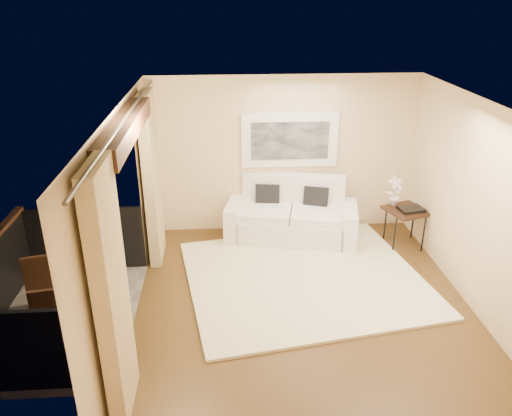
{
  "coord_description": "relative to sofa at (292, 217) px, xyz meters",
  "views": [
    {
      "loc": [
        -1.04,
        -5.56,
        3.97
      ],
      "look_at": [
        -0.58,
        1.0,
        1.05
      ],
      "focal_mm": 35.0,
      "sensor_mm": 36.0,
      "label": 1
    }
  ],
  "objects": [
    {
      "name": "floor",
      "position": [
        -0.11,
        -2.1,
        -0.37
      ],
      "size": [
        5.0,
        5.0,
        0.0
      ],
      "primitive_type": "plane",
      "color": "#533918",
      "rests_on": "ground"
    },
    {
      "name": "room_shell",
      "position": [
        -2.24,
        -2.1,
        2.15
      ],
      "size": [
        5.0,
        6.4,
        5.0
      ],
      "color": "white",
      "rests_on": "ground"
    },
    {
      "name": "balcony",
      "position": [
        -3.41,
        -2.1,
        -0.19
      ],
      "size": [
        1.81,
        2.6,
        1.17
      ],
      "color": "#605B56",
      "rests_on": "ground"
    },
    {
      "name": "curtains",
      "position": [
        -2.22,
        -2.1,
        0.97
      ],
      "size": [
        0.16,
        4.8,
        2.64
      ],
      "color": "tan",
      "rests_on": "ground"
    },
    {
      "name": "artwork",
      "position": [
        -0.02,
        0.37,
        1.25
      ],
      "size": [
        1.62,
        0.07,
        0.92
      ],
      "color": "white",
      "rests_on": "room_shell"
    },
    {
      "name": "rug",
      "position": [
        0.01,
        -1.39,
        -0.35
      ],
      "size": [
        3.81,
        3.45,
        0.04
      ],
      "primitive_type": "cube",
      "rotation": [
        0.0,
        0.0,
        0.17
      ],
      "color": "#F6EDC6",
      "rests_on": "floor"
    },
    {
      "name": "sofa",
      "position": [
        0.0,
        0.0,
        0.0
      ],
      "size": [
        2.31,
        1.36,
        1.04
      ],
      "rotation": [
        0.0,
        0.0,
        -0.21
      ],
      "color": "white",
      "rests_on": "floor"
    },
    {
      "name": "side_table",
      "position": [
        1.82,
        -0.43,
        0.23
      ],
      "size": [
        0.77,
        0.77,
        0.65
      ],
      "rotation": [
        0.0,
        0.0,
        0.35
      ],
      "color": "black",
      "rests_on": "floor"
    },
    {
      "name": "tray",
      "position": [
        1.88,
        -0.49,
        0.31
      ],
      "size": [
        0.43,
        0.35,
        0.05
      ],
      "primitive_type": "cube",
      "rotation": [
        0.0,
        0.0,
        0.21
      ],
      "color": "black",
      "rests_on": "side_table"
    },
    {
      "name": "orchid",
      "position": [
        1.65,
        -0.27,
        0.54
      ],
      "size": [
        0.32,
        0.26,
        0.52
      ],
      "primitive_type": "imported",
      "rotation": [
        0.0,
        0.0,
        0.32
      ],
      "color": "white",
      "rests_on": "side_table"
    },
    {
      "name": "bistro_table",
      "position": [
        -2.91,
        -1.76,
        0.26
      ],
      "size": [
        0.7,
        0.7,
        0.71
      ],
      "rotation": [
        0.0,
        0.0,
        -0.18
      ],
      "color": "black",
      "rests_on": "balcony"
    },
    {
      "name": "balcony_chair_far",
      "position": [
        -3.42,
        -2.14,
        0.21
      ],
      "size": [
        0.52,
        0.52,
        1.0
      ],
      "rotation": [
        0.0,
        0.0,
        3.37
      ],
      "color": "black",
      "rests_on": "balcony"
    },
    {
      "name": "balcony_chair_near",
      "position": [
        -3.14,
        -2.92,
        0.15
      ],
      "size": [
        0.45,
        0.45,
        0.9
      ],
      "rotation": [
        0.0,
        0.0,
        0.16
      ],
      "color": "black",
      "rests_on": "balcony"
    },
    {
      "name": "ice_bucket",
      "position": [
        -3.02,
        -1.69,
        0.44
      ],
      "size": [
        0.18,
        0.18,
        0.2
      ],
      "primitive_type": "cylinder",
      "color": "white",
      "rests_on": "bistro_table"
    },
    {
      "name": "candle",
      "position": [
        -2.87,
        -1.65,
        0.38
      ],
      "size": [
        0.06,
        0.06,
        0.07
      ],
      "primitive_type": "cylinder",
      "color": "red",
      "rests_on": "bistro_table"
    },
    {
      "name": "vase",
      "position": [
        -2.97,
        -1.96,
        0.43
      ],
      "size": [
        0.04,
        0.04,
        0.18
      ],
      "primitive_type": "cylinder",
      "color": "white",
      "rests_on": "bistro_table"
    },
    {
      "name": "glass_a",
      "position": [
        -2.79,
        -1.86,
        0.4
      ],
      "size": [
        0.06,
        0.06,
        0.12
      ],
      "primitive_type": "cylinder",
      "color": "silver",
      "rests_on": "bistro_table"
    },
    {
      "name": "glass_b",
      "position": [
        -2.75,
        -1.76,
        0.4
      ],
      "size": [
        0.06,
        0.06,
        0.12
      ],
      "primitive_type": "cylinder",
      "color": "silver",
      "rests_on": "bistro_table"
    }
  ]
}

